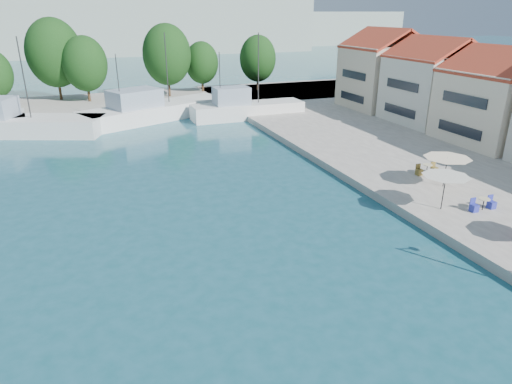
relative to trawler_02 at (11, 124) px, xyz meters
name	(u,v)px	position (x,y,z in m)	size (l,w,h in m)	color
quay_right	(502,155)	(41.15, -24.67, -0.77)	(32.00, 92.00, 0.60)	gray
quay_far	(113,104)	(11.15, 12.33, -0.77)	(90.00, 16.00, 0.60)	gray
hill_west	(6,26)	(-10.85, 105.33, 6.93)	(180.00, 40.00, 16.00)	#94A296
hill_east	(217,28)	(59.15, 125.33, 4.93)	(140.00, 40.00, 12.00)	#94A296
building_04	(502,94)	(43.15, -21.67, 3.95)	(9.00, 8.80, 9.20)	beige
building_05	(434,79)	(43.15, -12.67, 4.19)	(8.40, 8.80, 9.70)	silver
building_06	(384,68)	(43.15, -3.67, 4.43)	(9.00, 8.80, 10.20)	beige
trawler_02	(11,124)	(0.00, 0.00, 0.00)	(18.36, 10.84, 10.20)	silver
trawler_03	(153,111)	(15.03, 1.93, 0.00)	(18.75, 11.79, 10.20)	white
trawler_04	(245,109)	(25.50, -1.27, 0.00)	(13.58, 3.61, 10.20)	silver
tree_04	(54,53)	(4.59, 16.53, 5.78)	(7.31, 7.31, 10.83)	#3F2B19
tree_05	(85,64)	(8.25, 13.71, 4.50)	(5.82, 5.82, 8.61)	#3F2B19
tree_06	(167,55)	(19.25, 13.91, 5.31)	(6.77, 6.77, 10.02)	#3F2B19
tree_07	(202,63)	(24.87, 16.45, 3.78)	(4.98, 4.98, 7.37)	#3F2B19
tree_08	(258,59)	(33.22, 14.59, 4.28)	(5.56, 5.56, 8.23)	#3F2B19
umbrella_white	(446,180)	(27.31, -32.66, 1.47)	(2.87, 2.87, 2.19)	black
umbrella_cream	(447,161)	(30.29, -29.51, 1.36)	(3.24, 3.24, 2.08)	black
cafe_table_02	(483,206)	(29.61, -33.69, -0.18)	(1.82, 0.70, 0.76)	black
cafe_table_03	(427,170)	(30.92, -27.03, -0.18)	(1.82, 0.70, 0.76)	black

